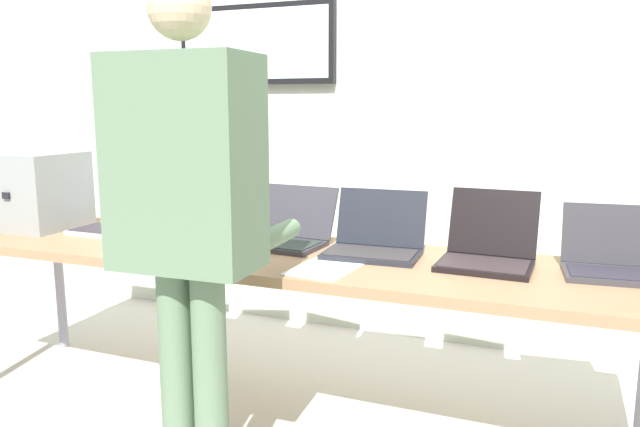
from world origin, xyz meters
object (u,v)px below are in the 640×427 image
Objects in this scene: laptop_station_1 at (201,224)px; laptop_station_4 at (488,248)px; laptop_station_0 at (120,218)px; person at (188,202)px; equipment_box at (39,190)px; laptop_station_2 at (286,231)px; laptop_station_3 at (375,240)px; laptop_station_5 at (616,259)px; workbench at (275,263)px.

laptop_station_4 reaches higher than laptop_station_1.
laptop_station_1 reaches higher than laptop_station_0.
laptop_station_0 is 1.19m from person.
person is at bearing -39.85° from laptop_station_0.
laptop_station_2 is (1.28, 0.11, -0.13)m from equipment_box.
laptop_station_5 is at bearing 1.11° from laptop_station_3.
laptop_station_5 is 0.22× the size of person.
person reaches higher than laptop_station_0.
laptop_station_5 is (0.88, 0.02, -0.00)m from laptop_station_3.
laptop_station_3 is at bearing -0.36° from laptop_station_0.
laptop_station_3 is at bearing 62.28° from person.
laptop_station_4 is at bearing 2.05° from equipment_box.
equipment_box is 1.00× the size of laptop_station_5.
person is at bearing -26.77° from equipment_box.
workbench is 0.85m from laptop_station_4.
equipment_box is 0.44m from laptop_station_0.
laptop_station_3 is (1.69, 0.08, -0.13)m from equipment_box.
laptop_station_3 is 0.44m from laptop_station_4.
laptop_station_0 is 0.45m from laptop_station_1.
laptop_station_1 is at bearing 162.93° from workbench.
workbench is 8.05× the size of equipment_box.
equipment_box reaches higher than laptop_station_3.
laptop_station_1 is (-0.44, 0.13, 0.11)m from workbench.
laptop_station_1 is at bearing 179.02° from laptop_station_4.
laptop_station_0 is at bearing 140.15° from person.
laptop_station_3 is at bearing -4.07° from laptop_station_2.
laptop_station_3 is at bearing -178.89° from laptop_station_5.
workbench is 8.22× the size of laptop_station_1.
laptop_station_1 is at bearing -178.62° from laptop_station_2.
person is at bearing -89.09° from workbench.
laptop_station_5 is (1.28, 0.13, 0.10)m from workbench.
laptop_station_4 is at bearing 41.49° from person.
laptop_station_1 is 1.28m from laptop_station_4.
person is (0.45, -0.76, 0.24)m from laptop_station_1.
laptop_station_0 is 0.22× the size of person.
laptop_station_0 is 0.96× the size of laptop_station_3.
laptop_station_1 is (0.45, 0.01, 0.00)m from laptop_station_0.
laptop_station_0 is at bearing -179.76° from laptop_station_5.
laptop_station_5 is (2.57, 0.10, -0.13)m from equipment_box.
workbench is 1.29m from laptop_station_5.
laptop_station_4 is 0.44m from laptop_station_5.
laptop_station_2 is at bearing 177.84° from laptop_station_4.
laptop_station_1 is 0.83m from laptop_station_3.
laptop_station_2 is at bearing 94.38° from workbench.
workbench is 1.80× the size of person.
person is (1.30, -0.66, 0.12)m from equipment_box.
laptop_station_3 is 1.05× the size of laptop_station_4.
laptop_station_2 and laptop_station_5 have the same top height.
workbench is 8.01× the size of laptop_station_2.
workbench is at bearing -163.80° from laptop_station_3.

